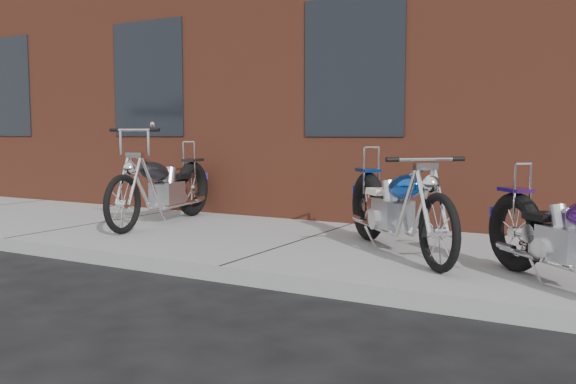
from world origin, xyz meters
The scene contains 5 objects.
ground centered at (0.00, 0.00, 0.00)m, with size 120.00×120.00×0.00m, color black.
sidewalk centered at (0.00, 1.50, 0.07)m, with size 22.00×3.00×0.15m, color gray.
chopper_purple centered at (2.83, 0.59, 0.54)m, with size 1.58×1.61×1.21m.
chopper_blue centered at (1.17, 1.37, 0.58)m, with size 1.70×1.83×1.04m.
chopper_third centered at (-2.20, 1.81, 0.60)m, with size 0.69×2.45×1.25m.
Camera 1 is at (3.17, -4.40, 1.33)m, focal length 38.00 mm.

